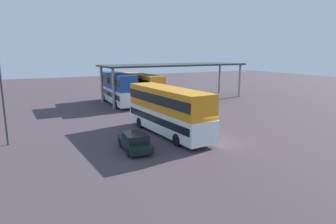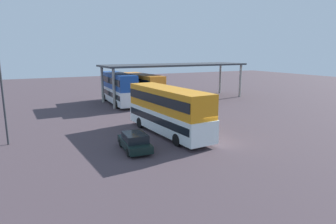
{
  "view_description": "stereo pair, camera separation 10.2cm",
  "coord_description": "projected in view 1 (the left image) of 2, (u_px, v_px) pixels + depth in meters",
  "views": [
    {
      "loc": [
        -12.98,
        -18.15,
        7.16
      ],
      "look_at": [
        -1.47,
        4.03,
        2.0
      ],
      "focal_mm": 31.19,
      "sensor_mm": 36.0,
      "label": 1
    },
    {
      "loc": [
        -12.89,
        -18.2,
        7.16
      ],
      "look_at": [
        -1.47,
        4.03,
        2.0
      ],
      "focal_mm": 31.19,
      "sensor_mm": 36.0,
      "label": 2
    }
  ],
  "objects": [
    {
      "name": "lamppost_tall",
      "position": [
        0.0,
        75.0,
        21.83
      ],
      "size": [
        0.44,
        0.44,
        8.89
      ],
      "color": "#33353A",
      "rests_on": "ground_plane"
    },
    {
      "name": "parked_hatchback",
      "position": [
        135.0,
        142.0,
        21.46
      ],
      "size": [
        2.0,
        3.94,
        1.35
      ],
      "rotation": [
        0.0,
        0.0,
        1.49
      ],
      "color": "black",
      "rests_on": "ground_plane"
    },
    {
      "name": "double_decker_main",
      "position": [
        168.0,
        109.0,
        25.47
      ],
      "size": [
        3.25,
        10.76,
        4.11
      ],
      "rotation": [
        0.0,
        0.0,
        1.64
      ],
      "color": "white",
      "rests_on": "ground_plane"
    },
    {
      "name": "ground_plane",
      "position": [
        208.0,
        144.0,
        23.08
      ],
      "size": [
        140.0,
        140.0,
        0.0
      ],
      "primitive_type": "plane",
      "color": "#43363C"
    },
    {
      "name": "double_decker_mid_row",
      "position": [
        142.0,
        87.0,
        42.06
      ],
      "size": [
        2.82,
        10.26,
        4.03
      ],
      "rotation": [
        0.0,
        0.0,
        1.61
      ],
      "color": "white",
      "rests_on": "ground_plane"
    },
    {
      "name": "double_decker_near_canopy",
      "position": [
        118.0,
        87.0,
        40.37
      ],
      "size": [
        2.85,
        10.72,
        4.28
      ],
      "rotation": [
        0.0,
        0.0,
        1.53
      ],
      "color": "white",
      "rests_on": "ground_plane"
    },
    {
      "name": "depot_canopy",
      "position": [
        175.0,
        66.0,
        43.73
      ],
      "size": [
        22.55,
        6.95,
        5.38
      ],
      "rotation": [
        0.0,
        0.0,
        0.03
      ],
      "color": "#33353A",
      "rests_on": "ground_plane"
    }
  ]
}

